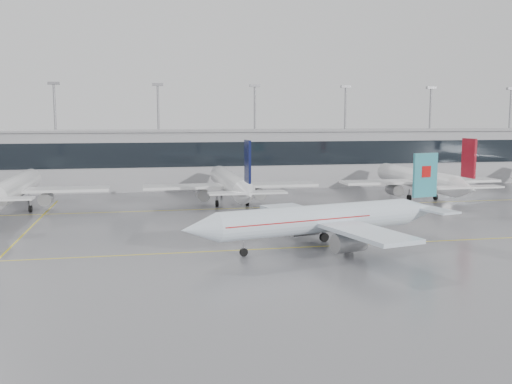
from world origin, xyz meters
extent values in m
plane|color=slate|center=(0.00, 0.00, 0.00)|extent=(320.00, 320.00, 0.00)
cube|color=yellow|center=(0.00, 0.00, 0.01)|extent=(120.00, 0.25, 0.01)
cube|color=yellow|center=(0.00, 30.00, 0.01)|extent=(120.00, 0.25, 0.01)
cube|color=yellow|center=(-30.00, 15.00, 0.01)|extent=(0.25, 60.00, 0.01)
cube|color=#99999C|center=(0.00, 62.00, 6.00)|extent=(180.00, 15.00, 12.00)
cube|color=black|center=(0.00, 54.45, 7.50)|extent=(180.00, 0.20, 5.00)
cube|color=gray|center=(0.00, 62.00, 12.20)|extent=(182.00, 16.00, 0.40)
cylinder|color=gray|center=(-33.00, 68.00, 11.00)|extent=(0.50, 0.50, 22.00)
cube|color=gray|center=(-33.00, 68.00, 22.30)|extent=(2.40, 1.00, 0.60)
cylinder|color=gray|center=(-11.00, 68.00, 11.00)|extent=(0.50, 0.50, 22.00)
cube|color=gray|center=(-11.00, 68.00, 22.30)|extent=(2.40, 1.00, 0.60)
cylinder|color=gray|center=(11.00, 68.00, 11.00)|extent=(0.50, 0.50, 22.00)
cube|color=gray|center=(11.00, 68.00, 22.30)|extent=(2.40, 1.00, 0.60)
cylinder|color=gray|center=(33.00, 68.00, 11.00)|extent=(0.50, 0.50, 22.00)
cube|color=gray|center=(33.00, 68.00, 22.30)|extent=(2.40, 1.00, 0.60)
cylinder|color=gray|center=(55.00, 68.00, 11.00)|extent=(0.50, 0.50, 22.00)
cube|color=gray|center=(55.00, 68.00, 22.30)|extent=(2.40, 1.00, 0.60)
cylinder|color=gray|center=(77.00, 68.00, 11.00)|extent=(0.50, 0.50, 22.00)
cube|color=gray|center=(77.00, 68.00, 22.30)|extent=(2.40, 1.00, 0.60)
cylinder|color=silver|center=(4.63, -0.78, 3.41)|extent=(24.58, 8.96, 3.22)
cone|color=silver|center=(-9.22, -4.17, 3.41)|extent=(4.65, 4.08, 3.22)
cone|color=silver|center=(19.26, 2.81, 3.41)|extent=(6.20, 4.46, 3.22)
cube|color=silver|center=(6.08, -0.42, 3.01)|extent=(11.18, 26.99, 0.45)
cube|color=silver|center=(19.45, 2.85, 3.71)|extent=(5.15, 10.59, 0.25)
cube|color=teal|center=(19.64, 2.90, 7.76)|extent=(3.58, 1.20, 5.49)
cylinder|color=gray|center=(6.74, -5.20, 1.51)|extent=(4.00, 2.90, 2.10)
cylinder|color=gray|center=(4.46, 4.12, 1.51)|extent=(4.00, 2.90, 2.10)
cylinder|color=gray|center=(-4.37, -2.98, 1.12)|extent=(0.20, 0.20, 1.35)
cylinder|color=black|center=(-4.37, -2.98, 0.45)|extent=(0.95, 0.51, 0.90)
cylinder|color=gray|center=(7.68, -2.71, 1.22)|extent=(0.24, 0.24, 1.35)
cylinder|color=black|center=(7.68, -2.71, 0.55)|extent=(1.18, 0.70, 1.10)
cylinder|color=gray|center=(6.44, 2.34, 1.22)|extent=(0.24, 0.24, 1.35)
cylinder|color=black|center=(6.44, 2.34, 0.55)|extent=(1.18, 0.70, 1.10)
cube|color=#B70F0F|center=(19.64, 2.90, 8.21)|extent=(1.47, 0.77, 1.40)
cube|color=#B70F0F|center=(1.71, -1.49, 3.61)|extent=(18.26, 7.44, 0.12)
cylinder|color=white|center=(-35.00, 35.00, 3.80)|extent=(3.59, 27.36, 3.59)
cone|color=white|center=(-35.00, 50.68, 3.80)|extent=(3.59, 4.00, 3.59)
cube|color=white|center=(-35.00, 33.50, 3.40)|extent=(29.64, 5.00, 0.45)
cylinder|color=gray|center=(-30.20, 34.00, 1.90)|extent=(2.10, 3.60, 2.10)
cylinder|color=gray|center=(-35.00, 45.68, 1.23)|extent=(0.20, 0.20, 1.56)
cylinder|color=black|center=(-35.00, 45.68, 0.45)|extent=(0.30, 0.90, 0.90)
cylinder|color=gray|center=(-32.40, 32.50, 1.33)|extent=(0.24, 0.24, 1.56)
cylinder|color=black|center=(-32.40, 32.50, 0.55)|extent=(0.45, 1.10, 1.10)
cylinder|color=white|center=(0.00, 35.00, 3.80)|extent=(3.59, 27.36, 3.59)
cone|color=white|center=(0.00, 50.68, 3.80)|extent=(3.59, 4.00, 3.59)
cone|color=white|center=(0.00, 18.52, 3.80)|extent=(3.59, 5.60, 3.59)
cube|color=white|center=(0.00, 33.50, 3.40)|extent=(29.64, 5.00, 0.45)
cube|color=white|center=(0.00, 18.32, 4.10)|extent=(11.40, 2.80, 0.25)
cube|color=#0B0F37|center=(0.00, 18.12, 8.66)|extent=(0.35, 3.60, 6.12)
cylinder|color=gray|center=(-4.80, 34.00, 1.90)|extent=(2.10, 3.60, 2.10)
cylinder|color=gray|center=(4.80, 34.00, 1.90)|extent=(2.10, 3.60, 2.10)
cylinder|color=gray|center=(0.00, 45.68, 1.23)|extent=(0.20, 0.20, 1.56)
cylinder|color=black|center=(0.00, 45.68, 0.45)|extent=(0.30, 0.90, 0.90)
cylinder|color=gray|center=(-2.60, 32.50, 1.33)|extent=(0.24, 0.24, 1.56)
cylinder|color=black|center=(-2.60, 32.50, 0.55)|extent=(0.45, 1.10, 1.10)
cylinder|color=gray|center=(2.60, 32.50, 1.33)|extent=(0.24, 0.24, 1.56)
cylinder|color=black|center=(2.60, 32.50, 0.55)|extent=(0.45, 1.10, 1.10)
cylinder|color=white|center=(35.00, 35.00, 3.80)|extent=(3.59, 27.36, 3.59)
cone|color=white|center=(35.00, 50.68, 3.80)|extent=(3.59, 4.00, 3.59)
cone|color=white|center=(35.00, 18.52, 3.80)|extent=(3.59, 5.60, 3.59)
cube|color=white|center=(35.00, 33.50, 3.40)|extent=(29.64, 5.00, 0.45)
cube|color=white|center=(35.00, 18.32, 4.10)|extent=(11.40, 2.80, 0.25)
cube|color=maroon|center=(35.00, 18.12, 8.66)|extent=(0.35, 3.60, 6.12)
cylinder|color=gray|center=(30.20, 34.00, 1.90)|extent=(2.10, 3.60, 2.10)
cylinder|color=gray|center=(39.80, 34.00, 1.90)|extent=(2.10, 3.60, 2.10)
cylinder|color=gray|center=(35.00, 45.68, 1.23)|extent=(0.20, 0.20, 1.56)
cylinder|color=black|center=(35.00, 45.68, 0.45)|extent=(0.30, 0.90, 0.90)
cylinder|color=gray|center=(32.40, 32.50, 1.33)|extent=(0.24, 0.24, 1.56)
cylinder|color=black|center=(32.40, 32.50, 0.55)|extent=(0.45, 1.10, 1.10)
cylinder|color=gray|center=(37.60, 32.50, 1.33)|extent=(0.24, 0.24, 1.56)
cylinder|color=black|center=(37.60, 32.50, 0.55)|extent=(0.45, 1.10, 1.10)
camera|label=1|loc=(-14.91, -62.06, 14.69)|focal=40.00mm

